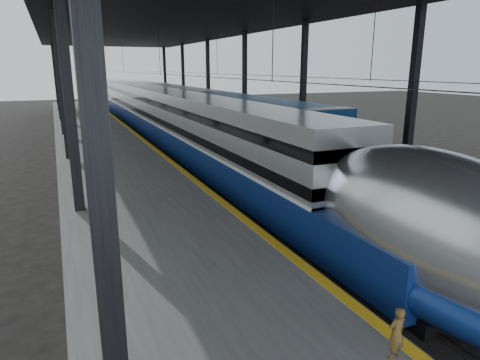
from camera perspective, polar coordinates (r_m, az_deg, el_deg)
ground at (r=13.96m, az=6.05°, el=-10.88°), size 160.00×160.00×0.00m
platform at (r=31.54m, az=-17.87°, el=3.97°), size 6.00×80.00×1.00m
yellow_strip at (r=31.82m, az=-12.91°, el=5.32°), size 0.30×80.00×0.01m
rails at (r=33.28m, az=-3.98°, el=4.45°), size 6.52×80.00×0.16m
canopy at (r=32.14m, az=-8.94°, el=20.12°), size 18.00×75.00×9.47m
tgv_train at (r=36.06m, az=-9.93°, el=8.16°), size 3.00×65.20×4.30m
second_train at (r=47.81m, az=-7.13°, el=9.83°), size 2.87×56.05×3.95m
child at (r=8.44m, az=20.12°, el=-18.65°), size 0.38×0.26×1.00m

